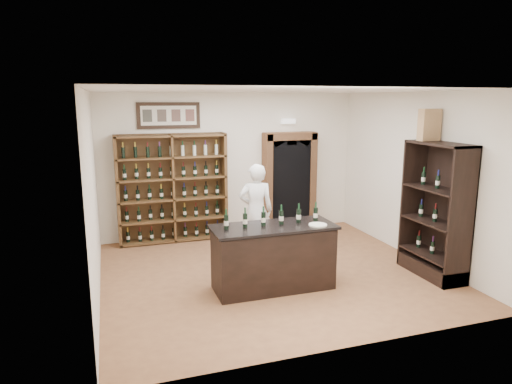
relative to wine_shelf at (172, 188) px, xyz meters
The scene contains 20 objects.
floor 2.89m from the wine_shelf, 60.87° to the right, with size 5.50×5.50×0.00m, color #905E39.
ceiling 3.28m from the wine_shelf, 60.87° to the right, with size 5.50×5.50×0.00m, color white.
wall_back 1.37m from the wine_shelf, ahead, with size 5.50×0.04×3.00m, color white.
wall_left 2.78m from the wine_shelf, 121.86° to the right, with size 0.04×5.00×3.00m, color white.
wall_right 4.69m from the wine_shelf, 29.94° to the right, with size 0.04×5.00×3.00m, color white.
wine_shelf is the anchor object (origin of this frame).
framed_picture 1.46m from the wine_shelf, 90.00° to the left, with size 1.25×0.04×0.52m, color black.
arched_doorway 2.55m from the wine_shelf, ahead, with size 1.17×0.35×2.17m.
emergency_light 2.86m from the wine_shelf, ahead, with size 0.30×0.10×0.10m, color white.
tasting_counter 3.19m from the wine_shelf, 69.44° to the right, with size 1.88×0.78×1.00m.
counter_bottle_0 2.91m from the wine_shelf, 82.49° to the right, with size 0.07×0.07×0.30m.
counter_bottle_1 2.96m from the wine_shelf, 76.94° to the right, with size 0.07×0.07×0.30m.
counter_bottle_2 3.04m from the wine_shelf, 71.64° to the right, with size 0.07×0.07×0.30m.
counter_bottle_3 3.14m from the wine_shelf, 66.64° to the right, with size 0.07×0.07×0.30m.
counter_bottle_4 3.26m from the wine_shelf, 62.00° to the right, with size 0.07×0.07×0.30m.
counter_bottle_5 3.41m from the wine_shelf, 57.72° to the right, with size 0.07×0.07×0.30m.
side_cabinet 5.02m from the wine_shelf, 40.21° to the right, with size 0.48×1.20×2.20m.
shopkeeper 1.96m from the wine_shelf, 47.70° to the right, with size 0.63×0.42×1.73m, color white.
plate 3.59m from the wine_shelf, 61.11° to the right, with size 0.27×0.27×0.02m, color beige.
wine_crate 4.98m from the wine_shelf, 37.20° to the right, with size 0.37×0.15×0.52m, color tan.
Camera 1 is at (-2.52, -6.81, 2.87)m, focal length 32.00 mm.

